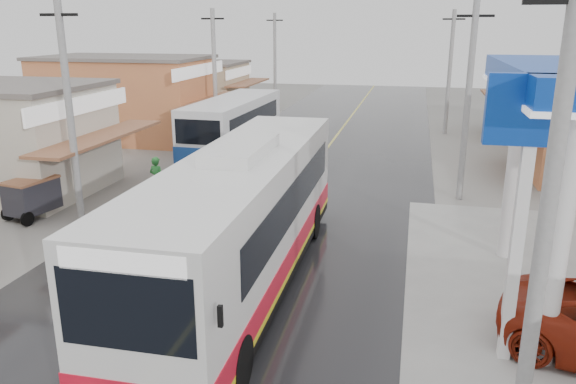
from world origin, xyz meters
name	(u,v)px	position (x,y,z in m)	size (l,w,h in m)	color
road	(297,189)	(0.00, 15.00, 0.01)	(12.00, 90.00, 0.02)	black
centre_line	(297,188)	(0.00, 15.00, 0.02)	(0.15, 90.00, 0.01)	#D8CC4C
shopfronts_left	(76,159)	(-13.00, 18.00, 0.00)	(11.00, 44.00, 5.20)	tan
utility_poles_left	(162,174)	(-7.00, 16.00, 0.00)	(1.60, 50.00, 8.00)	gray
utility_poles_right	(459,199)	(7.00, 15.00, 0.00)	(1.60, 36.00, 8.00)	gray
coach_bus	(244,220)	(0.58, 5.18, 1.97)	(3.08, 13.15, 4.10)	silver
second_bus	(233,126)	(-4.69, 20.36, 1.73)	(2.94, 9.76, 3.21)	silver
cyclist	(160,192)	(-4.67, 10.91, 0.72)	(1.15, 2.15, 2.21)	black
tricycle_near	(32,196)	(-9.00, 8.97, 0.88)	(1.64, 2.20, 1.53)	#26262D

